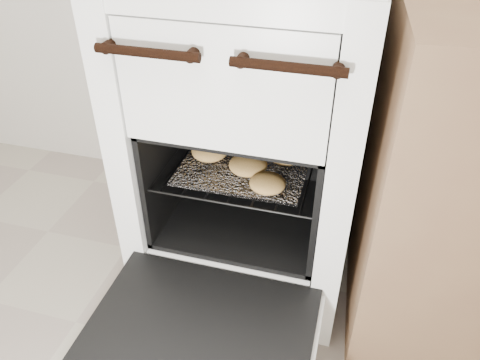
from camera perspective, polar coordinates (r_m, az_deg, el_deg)
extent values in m
cube|color=white|center=(1.45, 1.82, 5.86)|extent=(0.64, 0.68, 0.98)
cylinder|color=black|center=(1.03, -11.30, 14.98)|extent=(0.24, 0.02, 0.02)
cylinder|color=black|center=(0.94, 5.86, 13.52)|extent=(0.24, 0.02, 0.02)
cube|color=black|center=(1.22, -5.08, -18.22)|extent=(0.56, 0.43, 0.03)
cube|color=white|center=(1.24, -5.03, -18.75)|extent=(0.58, 0.45, 0.02)
cylinder|color=black|center=(1.47, -7.80, 3.57)|extent=(0.01, 0.45, 0.01)
cylinder|color=black|center=(1.37, 10.25, 0.86)|extent=(0.01, 0.45, 0.01)
cylinder|color=black|center=(1.23, -1.59, -2.93)|extent=(0.46, 0.01, 0.01)
cylinder|color=black|center=(1.58, 2.91, 6.35)|extent=(0.46, 0.01, 0.01)
cylinder|color=black|center=(1.45, -6.43, 3.37)|extent=(0.01, 0.43, 0.01)
cylinder|color=black|center=(1.43, -4.04, 3.02)|extent=(0.01, 0.43, 0.01)
cylinder|color=black|center=(1.42, -1.58, 2.66)|extent=(0.01, 0.43, 0.01)
cylinder|color=black|center=(1.40, 0.93, 2.29)|extent=(0.01, 0.43, 0.01)
cylinder|color=black|center=(1.39, 3.49, 1.90)|extent=(0.01, 0.43, 0.01)
cylinder|color=black|center=(1.38, 6.09, 1.50)|extent=(0.01, 0.43, 0.01)
cylinder|color=black|center=(1.38, 8.71, 1.10)|extent=(0.01, 0.43, 0.01)
cube|color=white|center=(1.38, 0.71, 2.04)|extent=(0.36, 0.32, 0.01)
ellipsoid|color=#DBB457|center=(1.33, 0.99, 1.86)|extent=(0.12, 0.12, 0.04)
ellipsoid|color=#DBB457|center=(1.40, 4.98, 3.47)|extent=(0.10, 0.10, 0.04)
ellipsoid|color=#DBB457|center=(1.38, 5.60, 3.17)|extent=(0.11, 0.11, 0.05)
ellipsoid|color=#DBB457|center=(1.39, -3.72, 3.60)|extent=(0.15, 0.15, 0.05)
ellipsoid|color=#DBB457|center=(1.41, -3.15, 4.26)|extent=(0.14, 0.14, 0.06)
ellipsoid|color=#DBB457|center=(1.26, 3.38, -0.39)|extent=(0.14, 0.14, 0.04)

